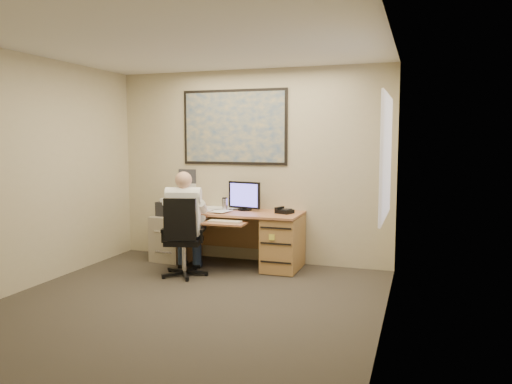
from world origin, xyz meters
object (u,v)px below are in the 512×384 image
(filing_cabinet, at_px, (173,233))
(person, at_px, (185,224))
(desk, at_px, (266,235))
(office_chair, at_px, (182,253))

(filing_cabinet, xyz_separation_m, person, (0.55, -0.69, 0.28))
(desk, bearing_deg, filing_cabinet, 179.40)
(filing_cabinet, height_order, office_chair, office_chair)
(office_chair, bearing_deg, person, 66.10)
(desk, xyz_separation_m, person, (-0.87, -0.68, 0.22))
(desk, height_order, person, person)
(desk, bearing_deg, person, -142.15)
(filing_cabinet, relative_size, office_chair, 0.88)
(office_chair, height_order, person, person)
(desk, xyz_separation_m, filing_cabinet, (-1.42, 0.01, -0.06))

